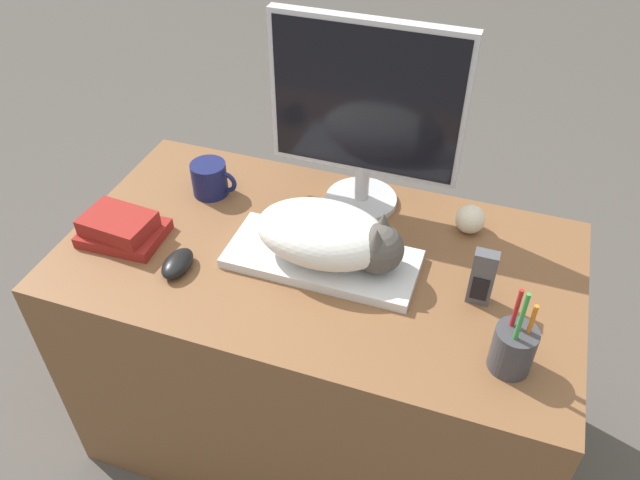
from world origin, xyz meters
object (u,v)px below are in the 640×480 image
Objects in this scene: pen_cup at (513,348)px; book_stack at (121,228)px; coffee_mug at (210,179)px; phone at (482,278)px; keyboard at (322,259)px; cat at (332,236)px; monitor at (366,109)px; computer_mouse at (177,263)px; baseball at (470,219)px.

pen_cup is 1.10× the size of book_stack.
coffee_mug is 0.91× the size of phone.
keyboard is 2.04× the size of pen_cup.
pen_cup reaches higher than book_stack.
coffee_mug is at bearing 155.90° from keyboard.
pen_cup is at bearing -20.97° from cat.
monitor is at bearing 135.67° from pen_cup.
phone reaches higher than coffee_mug.
coffee_mug reaches higher than book_stack.
pen_cup is at bearing -2.43° from computer_mouse.
computer_mouse is 1.42× the size of baseball.
baseball reaches higher than book_stack.
computer_mouse is at bearing -130.59° from monitor.
book_stack is at bearing -116.75° from coffee_mug.
book_stack is (-0.79, -0.30, -0.00)m from baseball.
monitor is (-0.00, 0.25, 0.18)m from cat.
coffee_mug is 0.87m from pen_cup.
baseball is at bearing 39.28° from cat.
cat is 0.34m from phone.
coffee_mug is at bearing 158.12° from pen_cup.
monitor is at bearing 175.68° from baseball.
cat is 0.70× the size of monitor.
monitor is at bearing 12.75° from coffee_mug.
coffee_mug is at bearing 167.20° from phone.
book_stack is (-0.12, -0.24, -0.01)m from coffee_mug.
cat is (0.02, 0.00, 0.08)m from keyboard.
pen_cup reaches higher than baseball.
phone reaches higher than book_stack.
coffee_mug is (-0.38, -0.09, -0.23)m from monitor.
coffee_mug reaches higher than keyboard.
monitor is 0.63m from pen_cup.
cat reaches higher than book_stack.
coffee_mug is 0.74m from phone.
pen_cup reaches higher than computer_mouse.
keyboard is 0.49m from book_stack.
computer_mouse is at bearing -78.32° from coffee_mug.
monitor is 0.47m from phone.
cat reaches higher than keyboard.
monitor is at bearing 85.30° from keyboard.
computer_mouse is at bearing -169.07° from phone.
keyboard is 0.38m from baseball.
coffee_mug is 0.27m from book_stack.
baseball is at bearing 5.64° from coffee_mug.
book_stack is (-0.48, -0.07, 0.02)m from keyboard.
baseball is at bearing 30.55° from computer_mouse.
computer_mouse is 0.47× the size of pen_cup.
computer_mouse is 0.19m from book_stack.
keyboard is at bearing 160.00° from pen_cup.
keyboard is at bearing 179.83° from phone.
coffee_mug is at bearing 101.68° from computer_mouse.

